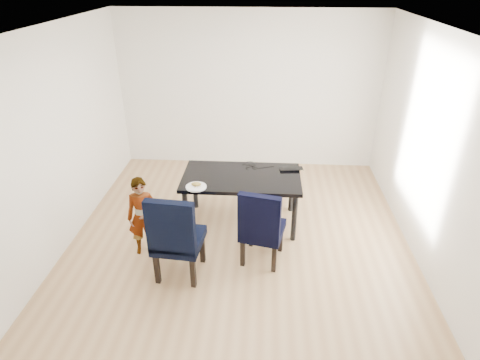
# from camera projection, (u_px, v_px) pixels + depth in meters

# --- Properties ---
(floor) EXTENTS (4.50, 5.00, 0.01)m
(floor) POSITION_uv_depth(u_px,v_px,m) (239.00, 243.00, 5.36)
(floor) COLOR tan
(floor) RESTS_ON ground
(ceiling) EXTENTS (4.50, 5.00, 0.01)m
(ceiling) POSITION_uv_depth(u_px,v_px,m) (239.00, 29.00, 4.08)
(ceiling) COLOR white
(ceiling) RESTS_ON wall_back
(wall_back) EXTENTS (4.50, 0.01, 2.70)m
(wall_back) POSITION_uv_depth(u_px,v_px,m) (249.00, 92.00, 6.92)
(wall_back) COLOR white
(wall_back) RESTS_ON ground
(wall_front) EXTENTS (4.50, 0.01, 2.70)m
(wall_front) POSITION_uv_depth(u_px,v_px,m) (212.00, 313.00, 2.51)
(wall_front) COLOR silver
(wall_front) RESTS_ON ground
(wall_left) EXTENTS (0.01, 5.00, 2.70)m
(wall_left) POSITION_uv_depth(u_px,v_px,m) (53.00, 146.00, 4.85)
(wall_left) COLOR silver
(wall_left) RESTS_ON ground
(wall_right) EXTENTS (0.01, 5.00, 2.70)m
(wall_right) POSITION_uv_depth(u_px,v_px,m) (435.00, 156.00, 4.59)
(wall_right) COLOR silver
(wall_right) RESTS_ON ground
(dining_table) EXTENTS (1.60, 0.90, 0.75)m
(dining_table) POSITION_uv_depth(u_px,v_px,m) (241.00, 200.00, 5.62)
(dining_table) COLOR black
(dining_table) RESTS_ON floor
(chair_left) EXTENTS (0.59, 0.61, 1.12)m
(chair_left) POSITION_uv_depth(u_px,v_px,m) (178.00, 233.00, 4.60)
(chair_left) COLOR black
(chair_left) RESTS_ON floor
(chair_right) EXTENTS (0.59, 0.61, 1.03)m
(chair_right) POSITION_uv_depth(u_px,v_px,m) (263.00, 224.00, 4.85)
(chair_right) COLOR black
(chair_right) RESTS_ON floor
(child) EXTENTS (0.43, 0.33, 1.05)m
(child) POSITION_uv_depth(u_px,v_px,m) (143.00, 217.00, 4.96)
(child) COLOR #FF5615
(child) RESTS_ON floor
(plate) EXTENTS (0.34, 0.34, 0.01)m
(plate) POSITION_uv_depth(u_px,v_px,m) (196.00, 187.00, 5.16)
(plate) COLOR white
(plate) RESTS_ON dining_table
(sandwich) EXTENTS (0.14, 0.07, 0.05)m
(sandwich) POSITION_uv_depth(u_px,v_px,m) (196.00, 184.00, 5.16)
(sandwich) COLOR #A18439
(sandwich) RESTS_ON plate
(laptop) EXTENTS (0.35, 0.24, 0.03)m
(laptop) POSITION_uv_depth(u_px,v_px,m) (291.00, 168.00, 5.64)
(laptop) COLOR black
(laptop) RESTS_ON dining_table
(cable_tangle) EXTENTS (0.18, 0.18, 0.01)m
(cable_tangle) POSITION_uv_depth(u_px,v_px,m) (251.00, 168.00, 5.66)
(cable_tangle) COLOR black
(cable_tangle) RESTS_ON dining_table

